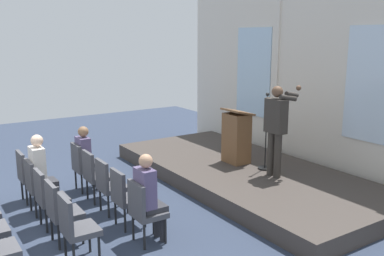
# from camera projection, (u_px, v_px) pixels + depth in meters

# --- Properties ---
(rear_partition) EXTENTS (8.41, 0.14, 4.21)m
(rear_partition) POSITION_uv_depth(u_px,v_px,m) (308.00, 75.00, 9.35)
(rear_partition) COLOR silver
(rear_partition) RESTS_ON ground
(stage_platform) EXTENTS (6.22, 2.82, 0.31)m
(stage_platform) POSITION_uv_depth(u_px,v_px,m) (244.00, 174.00, 8.87)
(stage_platform) COLOR #3F3833
(stage_platform) RESTS_ON ground
(speaker) EXTENTS (0.52, 0.69, 1.74)m
(speaker) POSITION_uv_depth(u_px,v_px,m) (276.00, 124.00, 8.05)
(speaker) COLOR #332D28
(speaker) RESTS_ON stage_platform
(mic_stand) EXTENTS (0.28, 0.28, 1.56)m
(mic_stand) POSITION_uv_depth(u_px,v_px,m) (265.00, 153.00, 8.62)
(mic_stand) COLOR black
(mic_stand) RESTS_ON stage_platform
(lectern) EXTENTS (0.60, 0.48, 1.16)m
(lectern) POSITION_uv_depth(u_px,v_px,m) (236.00, 137.00, 9.03)
(lectern) COLOR brown
(lectern) RESTS_ON stage_platform
(chair_r0_c0) EXTENTS (0.46, 0.44, 0.94)m
(chair_r0_c0) POSITION_uv_depth(u_px,v_px,m) (83.00, 164.00, 8.25)
(chair_r0_c0) COLOR black
(chair_r0_c0) RESTS_ON ground
(audience_r0_c0) EXTENTS (0.36, 0.39, 1.27)m
(audience_r0_c0) POSITION_uv_depth(u_px,v_px,m) (86.00, 155.00, 8.26)
(audience_r0_c0) COLOR #2D2D33
(audience_r0_c0) RESTS_ON ground
(chair_r0_c1) EXTENTS (0.46, 0.44, 0.94)m
(chair_r0_c1) POSITION_uv_depth(u_px,v_px,m) (95.00, 173.00, 7.72)
(chair_r0_c1) COLOR black
(chair_r0_c1) RESTS_ON ground
(chair_r0_c2) EXTENTS (0.46, 0.44, 0.94)m
(chair_r0_c2) POSITION_uv_depth(u_px,v_px,m) (109.00, 183.00, 7.19)
(chair_r0_c2) COLOR black
(chair_r0_c2) RESTS_ON ground
(chair_r0_c3) EXTENTS (0.46, 0.44, 0.94)m
(chair_r0_c3) POSITION_uv_depth(u_px,v_px,m) (125.00, 195.00, 6.67)
(chair_r0_c3) COLOR black
(chair_r0_c3) RESTS_ON ground
(chair_r0_c4) EXTENTS (0.46, 0.44, 0.94)m
(chair_r0_c4) POSITION_uv_depth(u_px,v_px,m) (144.00, 208.00, 6.14)
(chair_r0_c4) COLOR black
(chair_r0_c4) RESTS_ON ground
(audience_r0_c4) EXTENTS (0.36, 0.39, 1.33)m
(audience_r0_c4) POSITION_uv_depth(u_px,v_px,m) (149.00, 194.00, 6.14)
(audience_r0_c4) COLOR #2D2D33
(audience_r0_c4) RESTS_ON ground
(chair_r1_c0) EXTENTS (0.46, 0.44, 0.94)m
(chair_r1_c0) POSITION_uv_depth(u_px,v_px,m) (28.00, 173.00, 7.71)
(chair_r1_c0) COLOR black
(chair_r1_c0) RESTS_ON ground
(chair_r1_c1) EXTENTS (0.46, 0.44, 0.94)m
(chair_r1_c1) POSITION_uv_depth(u_px,v_px,m) (37.00, 183.00, 7.18)
(chair_r1_c1) COLOR black
(chair_r1_c1) RESTS_ON ground
(audience_r1_c1) EXTENTS (0.36, 0.39, 1.36)m
(audience_r1_c1) POSITION_uv_depth(u_px,v_px,m) (41.00, 170.00, 7.18)
(audience_r1_c1) COLOR #2D2D33
(audience_r1_c1) RESTS_ON ground
(chair_r1_c2) EXTENTS (0.46, 0.44, 0.94)m
(chair_r1_c2) POSITION_uv_depth(u_px,v_px,m) (48.00, 195.00, 6.65)
(chair_r1_c2) COLOR black
(chair_r1_c2) RESTS_ON ground
(chair_r1_c3) EXTENTS (0.46, 0.44, 0.94)m
(chair_r1_c3) POSITION_uv_depth(u_px,v_px,m) (60.00, 209.00, 6.13)
(chair_r1_c3) COLOR black
(chair_r1_c3) RESTS_ON ground
(chair_r1_c4) EXTENTS (0.46, 0.44, 0.94)m
(chair_r1_c4) POSITION_uv_depth(u_px,v_px,m) (75.00, 225.00, 5.60)
(chair_r1_c4) COLOR black
(chair_r1_c4) RESTS_ON ground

